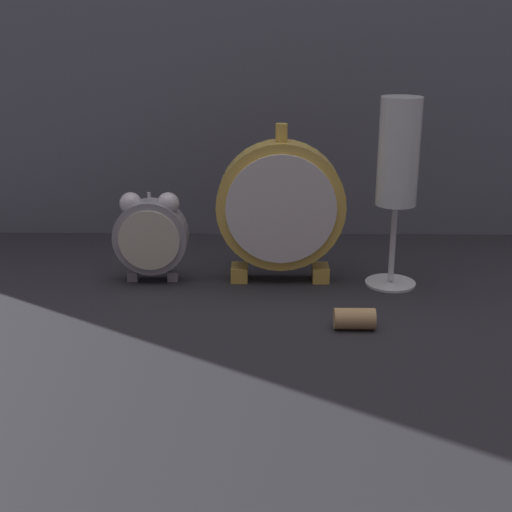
{
  "coord_description": "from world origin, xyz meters",
  "views": [
    {
      "loc": [
        0.01,
        -0.69,
        0.31
      ],
      "look_at": [
        0.0,
        0.08,
        0.05
      ],
      "focal_mm": 50.0,
      "sensor_mm": 36.0,
      "label": 1
    }
  ],
  "objects_px": {
    "alarm_clock_twin_bell": "(151,233)",
    "champagne_flute": "(398,166)",
    "mantel_clock_silver": "(281,207)",
    "wine_cork": "(354,319)"
  },
  "relations": [
    {
      "from": "alarm_clock_twin_bell",
      "to": "wine_cork",
      "type": "xyz_separation_m",
      "value": [
        0.23,
        -0.14,
        -0.05
      ]
    },
    {
      "from": "alarm_clock_twin_bell",
      "to": "champagne_flute",
      "type": "relative_size",
      "value": 0.5
    },
    {
      "from": "alarm_clock_twin_bell",
      "to": "mantel_clock_silver",
      "type": "relative_size",
      "value": 0.58
    },
    {
      "from": "champagne_flute",
      "to": "alarm_clock_twin_bell",
      "type": "bearing_deg",
      "value": 178.34
    },
    {
      "from": "champagne_flute",
      "to": "wine_cork",
      "type": "xyz_separation_m",
      "value": [
        -0.06,
        -0.13,
        -0.13
      ]
    },
    {
      "from": "alarm_clock_twin_bell",
      "to": "wine_cork",
      "type": "relative_size",
      "value": 2.62
    },
    {
      "from": "mantel_clock_silver",
      "to": "wine_cork",
      "type": "distance_m",
      "value": 0.18
    },
    {
      "from": "alarm_clock_twin_bell",
      "to": "champagne_flute",
      "type": "bearing_deg",
      "value": -1.66
    },
    {
      "from": "alarm_clock_twin_bell",
      "to": "champagne_flute",
      "type": "distance_m",
      "value": 0.3
    },
    {
      "from": "wine_cork",
      "to": "mantel_clock_silver",
      "type": "bearing_deg",
      "value": 117.72
    }
  ]
}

